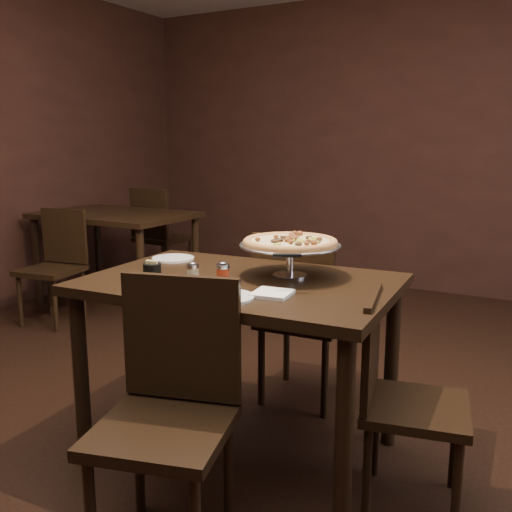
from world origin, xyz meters
The scene contains 16 objects.
room centered at (0.06, 0.03, 1.40)m, with size 6.04×7.04×2.84m.
dining_table centered at (0.03, 0.08, 0.72)m, with size 1.38×0.97×0.83m.
background_table centered at (-2.20, 1.70, 0.71)m, with size 1.31×0.87×0.82m.
pizza_stand centered at (0.19, 0.24, 0.98)m, with size 0.45×0.45×0.19m.
parmesan_shaker centered at (-0.11, -0.08, 0.88)m, with size 0.05×0.05×0.09m.
pepper_flake_shaker centered at (0.02, -0.04, 0.88)m, with size 0.06×0.06×0.10m.
packet_caddy centered at (-0.37, -0.04, 0.86)m, with size 0.08×0.08×0.06m.
napkin_stack centered at (0.28, -0.09, 0.84)m, with size 0.14×0.14×0.02m, color white.
plate_left centered at (-0.49, 0.28, 0.84)m, with size 0.21×0.21×0.01m, color white.
plate_near centered at (0.14, -0.21, 0.84)m, with size 0.22×0.22×0.01m, color white.
serving_spatula centered at (0.30, -0.01, 0.98)m, with size 0.15×0.15×0.02m.
chair_far centered at (0.05, 0.68, 0.52)m, with size 0.48×0.48×0.96m.
chair_near centered at (0.10, -0.53, 0.52)m, with size 0.55×0.55×0.96m.
chair_side centered at (0.75, 0.07, 0.47)m, with size 0.47×0.47×0.85m.
bg_chair_far centered at (-2.27, 2.37, 0.54)m, with size 0.49×0.49×0.98m.
bg_chair_near centered at (-2.27, 1.09, 0.49)m, with size 0.47×0.47×0.90m.
Camera 1 is at (1.27, -2.01, 1.43)m, focal length 40.00 mm.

